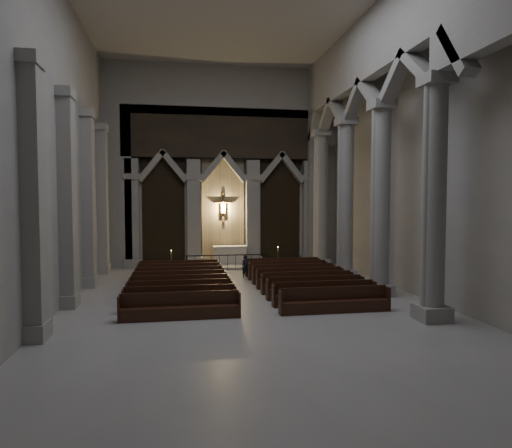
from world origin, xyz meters
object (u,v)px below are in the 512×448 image
at_px(altar, 230,255).
at_px(worshipper, 246,266).
at_px(altar_rail, 228,260).
at_px(candle_stand_right, 278,263).
at_px(pews, 243,285).
at_px(candle_stand_left, 171,266).

distance_m(altar, worshipper, 4.29).
height_order(altar_rail, candle_stand_right, candle_stand_right).
relative_size(altar_rail, worshipper, 4.05).
relative_size(pews, worshipper, 8.18).
xyz_separation_m(candle_stand_right, pews, (-2.89, -6.07, -0.06)).
distance_m(altar, candle_stand_left, 3.93).
distance_m(candle_stand_left, candle_stand_right, 6.03).
xyz_separation_m(altar, worshipper, (0.32, -4.27, -0.10)).
xyz_separation_m(candle_stand_left, pews, (3.13, -6.14, -0.04)).
bearing_deg(pews, worshipper, 79.69).
bearing_deg(candle_stand_left, pews, -62.97).
bearing_deg(candle_stand_right, candle_stand_left, 179.34).
xyz_separation_m(altar, candle_stand_left, (-3.48, -1.78, -0.35)).
bearing_deg(worshipper, pews, -103.90).
xyz_separation_m(altar_rail, pews, (0.00, -6.11, -0.31)).
distance_m(altar, altar_rail, 1.85).
relative_size(altar, pews, 0.22).
relative_size(candle_stand_left, candle_stand_right, 0.94).
relative_size(candle_stand_right, pews, 0.14).
height_order(candle_stand_right, worshipper, candle_stand_right).
distance_m(altar_rail, worshipper, 2.55).
xyz_separation_m(pews, worshipper, (0.66, 3.65, 0.28)).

